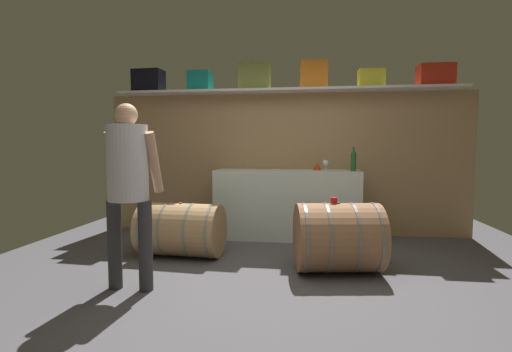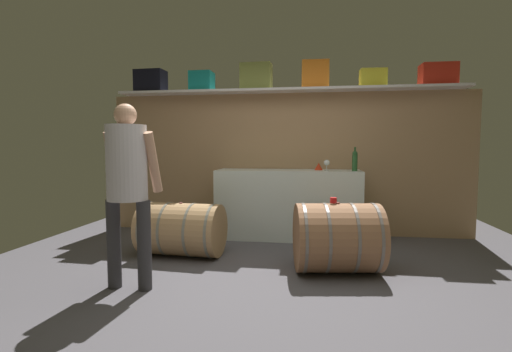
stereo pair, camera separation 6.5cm
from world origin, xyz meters
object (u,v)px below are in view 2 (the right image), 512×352
object	(u,v)px
toolcase_teal	(202,82)
toolcase_red	(438,75)
work_cabinet	(288,204)
tasting_cup	(333,200)
toolcase_yellow	(373,78)
toolcase_orange	(315,75)
winemaker_pouring	(127,176)
wine_barrel_far	(181,229)
toolcase_olive	(256,77)
wine_barrel_near	(337,238)
toolcase_black	(151,82)
red_funnel	(319,166)
wine_glass	(327,163)
wine_bottle_green	(355,160)

from	to	relation	value
toolcase_teal	toolcase_red	xyz separation A→B (m)	(3.08, 0.00, 0.00)
work_cabinet	tasting_cup	bearing A→B (deg)	-67.94
tasting_cup	toolcase_yellow	bearing A→B (deg)	69.16
toolcase_teal	toolcase_orange	bearing A→B (deg)	0.72
winemaker_pouring	work_cabinet	bearing A→B (deg)	60.84
wine_barrel_far	toolcase_olive	bearing A→B (deg)	64.23
toolcase_yellow	wine_barrel_far	size ratio (longest dim) A/B	0.35
work_cabinet	winemaker_pouring	bearing A→B (deg)	-121.59
toolcase_olive	toolcase_orange	bearing A→B (deg)	1.87
toolcase_orange	toolcase_red	world-z (taller)	toolcase_orange
toolcase_olive	wine_barrel_near	bearing A→B (deg)	-53.42
toolcase_olive	tasting_cup	bearing A→B (deg)	-54.57
toolcase_black	toolcase_yellow	size ratio (longest dim) A/B	1.24
red_funnel	wine_barrel_near	bearing A→B (deg)	-82.89
toolcase_black	wine_glass	bearing A→B (deg)	-4.76
toolcase_teal	wine_barrel_near	distance (m)	2.91
toolcase_olive	toolcase_red	size ratio (longest dim) A/B	0.98
winemaker_pouring	toolcase_black	bearing A→B (deg)	111.58
toolcase_olive	wine_bottle_green	bearing A→B (deg)	-10.11
toolcase_teal	winemaker_pouring	size ratio (longest dim) A/B	0.19
toolcase_red	tasting_cup	size ratio (longest dim) A/B	6.54
toolcase_orange	toolcase_olive	bearing A→B (deg)	177.44
toolcase_red	wine_barrel_near	xyz separation A→B (m)	(-1.31, -1.47, -1.78)
toolcase_teal	toolcase_orange	world-z (taller)	toolcase_orange
toolcase_red	toolcase_olive	bearing A→B (deg)	179.45
toolcase_olive	toolcase_red	xyz separation A→B (m)	(2.32, 0.00, -0.04)
toolcase_yellow	wine_barrel_far	xyz separation A→B (m)	(-2.19, -1.17, -1.80)
wine_glass	tasting_cup	bearing A→B (deg)	-88.74
wine_bottle_green	red_funnel	size ratio (longest dim) A/B	2.74
toolcase_teal	wine_glass	size ratio (longest dim) A/B	2.13
toolcase_orange	winemaker_pouring	bearing A→B (deg)	-128.17
work_cabinet	wine_bottle_green	world-z (taller)	wine_bottle_green
tasting_cup	wine_glass	bearing A→B (deg)	91.26
wine_barrel_far	wine_barrel_near	bearing A→B (deg)	-6.20
toolcase_black	toolcase_orange	xyz separation A→B (m)	(2.30, 0.00, 0.02)
toolcase_black	toolcase_olive	size ratio (longest dim) A/B	0.98
toolcase_yellow	wine_barrel_near	distance (m)	2.35
toolcase_teal	tasting_cup	xyz separation A→B (m)	(1.73, -1.47, -1.41)
toolcase_orange	toolcase_yellow	distance (m)	0.74
work_cabinet	tasting_cup	world-z (taller)	work_cabinet
wine_bottle_green	toolcase_red	bearing A→B (deg)	14.95
toolcase_orange	wine_bottle_green	bearing A→B (deg)	-31.09
red_funnel	toolcase_yellow	bearing A→B (deg)	10.66
toolcase_teal	work_cabinet	bearing A→B (deg)	-8.03
tasting_cup	winemaker_pouring	bearing A→B (deg)	-158.05
toolcase_black	wine_barrel_far	size ratio (longest dim) A/B	0.44
wine_bottle_green	wine_barrel_far	bearing A→B (deg)	-155.43
toolcase_yellow	red_funnel	world-z (taller)	toolcase_yellow
toolcase_teal	wine_barrel_far	bearing A→B (deg)	-84.47
toolcase_black	tasting_cup	distance (m)	3.22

